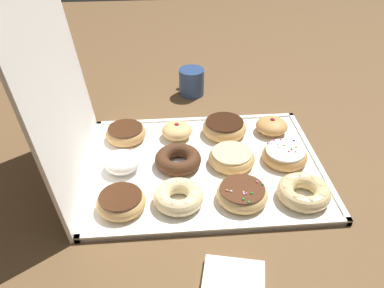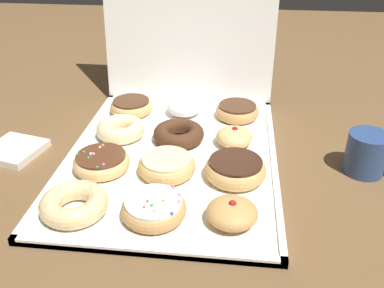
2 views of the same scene
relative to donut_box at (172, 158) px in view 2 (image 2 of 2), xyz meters
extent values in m
plane|color=brown|center=(0.00, 0.00, -0.01)|extent=(3.00, 3.00, 0.00)
cube|color=white|center=(0.00, 0.00, 0.00)|extent=(0.44, 0.58, 0.01)
cube|color=white|center=(0.00, -0.28, 0.00)|extent=(0.44, 0.01, 0.01)
cube|color=white|center=(0.00, 0.28, 0.00)|extent=(0.44, 0.01, 0.01)
cube|color=white|center=(-0.21, 0.00, 0.00)|extent=(0.01, 0.58, 0.01)
cube|color=white|center=(0.21, 0.00, 0.00)|extent=(0.01, 0.58, 0.01)
torus|color=#EACC8C|center=(-0.14, -0.21, 0.02)|extent=(0.12, 0.12, 0.04)
sphere|color=#EACC8C|center=(-0.10, -0.21, 0.03)|extent=(0.02, 0.02, 0.02)
sphere|color=#EACC8C|center=(-0.11, -0.18, 0.03)|extent=(0.02, 0.02, 0.02)
sphere|color=#EACC8C|center=(-0.14, -0.16, 0.03)|extent=(0.02, 0.02, 0.02)
sphere|color=#EACC8C|center=(-0.17, -0.18, 0.03)|extent=(0.02, 0.02, 0.02)
sphere|color=#EACC8C|center=(-0.18, -0.21, 0.03)|extent=(0.02, 0.02, 0.02)
sphere|color=#EACC8C|center=(-0.17, -0.23, 0.03)|extent=(0.02, 0.02, 0.02)
sphere|color=#EACC8C|center=(-0.14, -0.25, 0.03)|extent=(0.02, 0.02, 0.02)
sphere|color=#EACC8C|center=(-0.11, -0.23, 0.03)|extent=(0.02, 0.02, 0.02)
torus|color=tan|center=(0.00, -0.20, 0.02)|extent=(0.11, 0.11, 0.03)
cylinder|color=white|center=(0.00, -0.20, 0.04)|extent=(0.10, 0.10, 0.01)
sphere|color=pink|center=(0.03, -0.16, 0.04)|extent=(0.01, 0.01, 0.01)
sphere|color=pink|center=(0.04, -0.18, 0.04)|extent=(0.01, 0.01, 0.01)
sphere|color=pink|center=(0.04, -0.20, 0.04)|extent=(0.01, 0.01, 0.01)
sphere|color=red|center=(-0.01, -0.22, 0.04)|extent=(0.00, 0.00, 0.00)
sphere|color=orange|center=(0.02, -0.20, 0.04)|extent=(0.00, 0.00, 0.00)
sphere|color=white|center=(0.01, -0.19, 0.04)|extent=(0.00, 0.00, 0.00)
sphere|color=white|center=(0.02, -0.19, 0.04)|extent=(0.01, 0.01, 0.01)
sphere|color=blue|center=(0.04, -0.23, 0.04)|extent=(0.01, 0.01, 0.01)
sphere|color=red|center=(-0.01, -0.21, 0.04)|extent=(0.00, 0.00, 0.00)
sphere|color=green|center=(0.00, -0.22, 0.04)|extent=(0.01, 0.01, 0.01)
sphere|color=yellow|center=(0.01, -0.23, 0.04)|extent=(0.01, 0.01, 0.01)
ellipsoid|color=tan|center=(0.13, -0.20, 0.02)|extent=(0.09, 0.09, 0.04)
sphere|color=#B21923|center=(0.13, -0.20, 0.04)|extent=(0.01, 0.01, 0.01)
torus|color=#E5B770|center=(-0.13, -0.07, 0.02)|extent=(0.11, 0.11, 0.03)
cylinder|color=#59331E|center=(-0.13, -0.07, 0.04)|extent=(0.10, 0.10, 0.01)
sphere|color=pink|center=(-0.15, -0.07, 0.04)|extent=(0.00, 0.00, 0.00)
sphere|color=white|center=(-0.14, -0.04, 0.04)|extent=(0.01, 0.01, 0.01)
sphere|color=pink|center=(-0.12, -0.10, 0.04)|extent=(0.01, 0.01, 0.01)
sphere|color=green|center=(-0.18, -0.07, 0.04)|extent=(0.01, 0.01, 0.01)
sphere|color=green|center=(-0.17, -0.06, 0.04)|extent=(0.01, 0.01, 0.01)
sphere|color=white|center=(-0.15, -0.07, 0.04)|extent=(0.00, 0.00, 0.00)
sphere|color=pink|center=(-0.14, -0.03, 0.04)|extent=(0.00, 0.00, 0.00)
sphere|color=white|center=(-0.15, -0.07, 0.04)|extent=(0.00, 0.00, 0.00)
sphere|color=green|center=(-0.13, -0.11, 0.04)|extent=(0.01, 0.01, 0.01)
sphere|color=pink|center=(-0.15, -0.07, 0.04)|extent=(0.00, 0.00, 0.00)
sphere|color=green|center=(-0.15, -0.08, 0.04)|extent=(0.01, 0.01, 0.01)
sphere|color=orange|center=(-0.14, -0.03, 0.04)|extent=(0.01, 0.01, 0.01)
torus|color=tan|center=(0.00, -0.07, 0.02)|extent=(0.12, 0.12, 0.03)
cylinder|color=beige|center=(0.00, -0.07, 0.04)|extent=(0.10, 0.10, 0.01)
torus|color=tan|center=(0.14, -0.07, 0.02)|extent=(0.12, 0.12, 0.04)
cylinder|color=#381E11|center=(0.14, -0.07, 0.04)|extent=(0.10, 0.10, 0.01)
torus|color=beige|center=(-0.13, 0.07, 0.02)|extent=(0.11, 0.11, 0.04)
sphere|color=beige|center=(-0.09, 0.07, 0.03)|extent=(0.02, 0.02, 0.02)
sphere|color=beige|center=(-0.10, 0.10, 0.03)|extent=(0.02, 0.02, 0.02)
sphere|color=beige|center=(-0.12, 0.11, 0.03)|extent=(0.02, 0.02, 0.02)
sphere|color=beige|center=(-0.15, 0.10, 0.03)|extent=(0.02, 0.02, 0.02)
sphere|color=beige|center=(-0.17, 0.09, 0.03)|extent=(0.02, 0.02, 0.02)
sphere|color=beige|center=(-0.17, 0.06, 0.03)|extent=(0.02, 0.02, 0.02)
sphere|color=beige|center=(-0.15, 0.04, 0.03)|extent=(0.02, 0.02, 0.02)
sphere|color=beige|center=(-0.12, 0.04, 0.03)|extent=(0.02, 0.02, 0.02)
sphere|color=beige|center=(-0.10, 0.05, 0.03)|extent=(0.02, 0.02, 0.02)
torus|color=#472816|center=(0.01, 0.07, 0.02)|extent=(0.11, 0.11, 0.04)
ellipsoid|color=#E5B770|center=(0.13, 0.06, 0.02)|extent=(0.08, 0.08, 0.04)
sphere|color=#B21923|center=(0.13, 0.06, 0.04)|extent=(0.01, 0.01, 0.01)
torus|color=tan|center=(-0.14, 0.20, 0.02)|extent=(0.11, 0.11, 0.03)
cylinder|color=#472816|center=(-0.14, 0.20, 0.04)|extent=(0.09, 0.09, 0.01)
ellipsoid|color=white|center=(0.00, 0.20, 0.03)|extent=(0.09, 0.09, 0.04)
torus|color=tan|center=(0.13, 0.20, 0.02)|extent=(0.11, 0.11, 0.03)
cylinder|color=#472816|center=(0.13, 0.20, 0.04)|extent=(0.09, 0.09, 0.01)
cylinder|color=navy|center=(0.40, 0.00, 0.04)|extent=(0.08, 0.08, 0.09)
cylinder|color=black|center=(0.40, 0.00, 0.07)|extent=(0.07, 0.07, 0.01)
cube|color=white|center=(-0.35, -0.01, 0.00)|extent=(0.13, 0.13, 0.02)
camera|label=1|loc=(-0.79, 0.10, 0.63)|focal=37.94mm
camera|label=2|loc=(0.13, -0.75, 0.47)|focal=39.05mm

